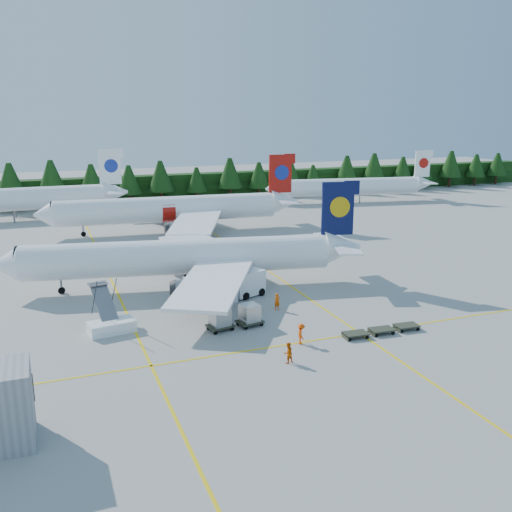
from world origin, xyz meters
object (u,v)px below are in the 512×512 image
object	(u,v)px
airstairs	(110,323)
service_truck	(239,285)
airliner_navy	(173,258)
airliner_red	(164,210)

from	to	relation	value
airstairs	service_truck	size ratio (longest dim) A/B	0.97
service_truck	airliner_navy	bearing A→B (deg)	115.01
airliner_red	airstairs	distance (m)	46.18
airliner_navy	airstairs	xyz separation A→B (m)	(-8.78, -11.40, -2.85)
airliner_navy	airliner_red	xyz separation A→B (m)	(5.74, 32.33, 0.19)
airliner_navy	airliner_red	size ratio (longest dim) A/B	0.94
airliner_red	airstairs	size ratio (longest dim) A/B	7.04
airliner_navy	service_truck	world-z (taller)	airliner_navy
airliner_red	airstairs	xyz separation A→B (m)	(-14.53, -43.73, -3.04)
airliner_navy	airliner_red	bearing A→B (deg)	91.05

